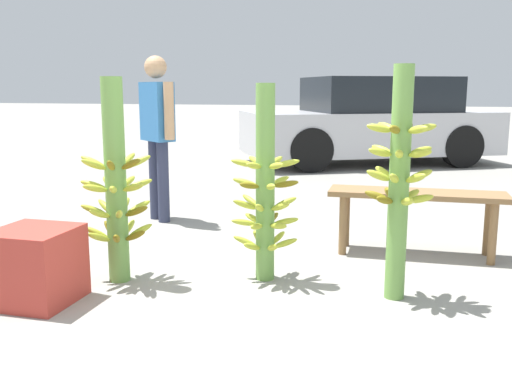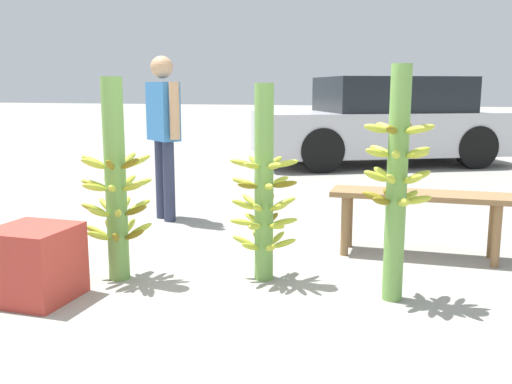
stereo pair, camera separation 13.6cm
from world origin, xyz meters
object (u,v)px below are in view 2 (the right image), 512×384
Objects in this scene: banana_stalk_center at (264,189)px; parked_car at (384,122)px; banana_stalk_left at (116,185)px; produce_crate at (35,263)px; banana_stalk_right at (397,180)px; vendor_person at (163,123)px; market_bench at (419,204)px.

parked_car is at bearing 87.67° from banana_stalk_center.
banana_stalk_left is 0.70m from produce_crate.
parked_car is at bearing 95.27° from banana_stalk_right.
vendor_person reaches higher than banana_stalk_left.
banana_stalk_left reaches higher than banana_stalk_center.
market_bench is at bearing 160.06° from parked_car.
banana_stalk_center is 2.89× the size of produce_crate.
banana_stalk_center is 0.87m from banana_stalk_right.
banana_stalk_left reaches higher than produce_crate.
parked_car is (-0.72, 5.49, 0.29)m from market_bench.
banana_stalk_left is 0.86× the size of vendor_person.
banana_stalk_right is at bearing 16.95° from produce_crate.
vendor_person is at bearing 145.56° from banana_stalk_right.
banana_stalk_left is at bearing 59.26° from produce_crate.
vendor_person is 3.48× the size of produce_crate.
market_bench is (0.98, 0.85, -0.20)m from banana_stalk_center.
banana_stalk_right reaches higher than banana_stalk_left.
banana_stalk_right reaches higher than market_bench.
vendor_person is 5.20m from parked_car.
market_bench is at bearing 41.05° from banana_stalk_center.
banana_stalk_center is 0.29× the size of parked_car.
banana_stalk_left is 1.80m from banana_stalk_right.
parked_car is at bearing 96.60° from market_bench.
banana_stalk_right is 1.06× the size of market_bench.
banana_stalk_left is at bearing -175.21° from banana_stalk_right.
banana_stalk_center reaches higher than produce_crate.
vendor_person is (-2.27, 1.56, 0.20)m from banana_stalk_right.
banana_stalk_center reaches higher than market_bench.
vendor_person reaches higher than banana_stalk_right.
parked_car reaches higher than banana_stalk_left.
parked_car is (1.68, 4.91, -0.24)m from vendor_person.
vendor_person reaches higher than market_bench.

